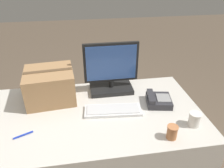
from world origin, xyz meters
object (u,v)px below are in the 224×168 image
Objects in this scene: monitor at (111,73)px; paper_cup_right at (194,119)px; pen_marker at (23,135)px; desk_phone at (158,100)px; keyboard at (113,110)px; cardboard_box at (50,85)px; paper_cup_left at (172,132)px.

paper_cup_right is (0.49, -0.55, -0.12)m from monitor.
paper_cup_right is 0.84× the size of pen_marker.
desk_phone is 1.00m from pen_marker.
cardboard_box is (-0.46, 0.26, 0.11)m from keyboard.
monitor is 1.99× the size of desk_phone.
paper_cup_left is 0.99m from cardboard_box.
cardboard_box is (-0.98, 0.49, 0.07)m from paper_cup_right.
desk_phone reaches higher than pen_marker.
cardboard_box reaches higher than keyboard.
desk_phone is at bearing 83.50° from paper_cup_left.
desk_phone is 2.26× the size of paper_cup_right.
desk_phone is at bearing -37.70° from monitor.
desk_phone is at bearing -11.91° from pen_marker.
pen_marker is at bearing -159.99° from keyboard.
pen_marker is at bearing 176.25° from paper_cup_right.
monitor is 3.78× the size of pen_marker.
monitor is 0.82m from pen_marker.
paper_cup_left is 0.22m from paper_cup_right.
paper_cup_right reaches higher than pen_marker.
cardboard_box is at bearing 46.11° from pen_marker.
keyboard is 0.46m from paper_cup_left.
keyboard is 4.69× the size of paper_cup_left.
pen_marker is (-0.94, 0.17, -0.04)m from paper_cup_left.
paper_cup_right is at bearing -19.22° from keyboard.
keyboard is 1.08× the size of cardboard_box.
cardboard_box reaches higher than paper_cup_left.
keyboard is at bearing 134.44° from paper_cup_left.
paper_cup_right is at bearing -26.67° from cardboard_box.
paper_cup_right is (0.52, -0.24, 0.04)m from keyboard.
desk_phone reaches higher than keyboard.
monitor is at bearing 89.08° from keyboard.
desk_phone is 0.38m from paper_cup_left.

